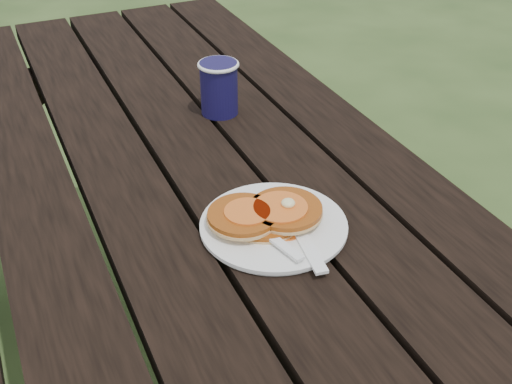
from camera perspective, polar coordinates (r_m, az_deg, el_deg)
name	(u,v)px	position (r m, az deg, el deg)	size (l,w,h in m)	color
picnic_table	(209,307)	(1.44, -4.20, -10.13)	(1.36, 1.80, 0.75)	black
plate	(274,226)	(1.02, 1.58, -3.06)	(0.23, 0.23, 0.01)	white
pancake_stack	(266,214)	(1.01, 0.88, -1.98)	(0.18, 0.13, 0.04)	#A14B12
knife	(301,236)	(0.99, 4.06, -3.91)	(0.02, 0.18, 0.01)	white
fork	(277,241)	(0.97, 1.86, -4.39)	(0.03, 0.16, 0.01)	white
coffee_cup	(219,85)	(1.34, -3.31, 9.47)	(0.08, 0.08, 0.11)	#130F3D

